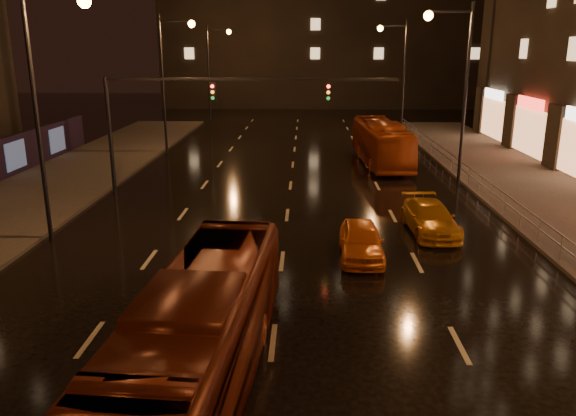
{
  "coord_description": "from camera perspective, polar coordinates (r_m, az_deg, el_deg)",
  "views": [
    {
      "loc": [
        0.82,
        -9.55,
        7.65
      ],
      "look_at": [
        0.27,
        8.46,
        2.5
      ],
      "focal_mm": 35.0,
      "sensor_mm": 36.0,
      "label": 1
    }
  ],
  "objects": [
    {
      "name": "ground",
      "position": [
        30.54,
        0.16,
        1.44
      ],
      "size": [
        140.0,
        140.0,
        0.0
      ],
      "primitive_type": "plane",
      "color": "black",
      "rests_on": "ground"
    },
    {
      "name": "traffic_signal",
      "position": [
        30.27,
        -9.61,
        10.2
      ],
      "size": [
        15.31,
        0.32,
        6.2
      ],
      "color": "black",
      "rests_on": "ground"
    },
    {
      "name": "railing_right",
      "position": [
        29.88,
        20.01,
        1.9
      ],
      "size": [
        0.05,
        56.0,
        1.0
      ],
      "color": "#99999E",
      "rests_on": "sidewalk_right"
    },
    {
      "name": "bus_red",
      "position": [
        13.34,
        -8.68,
        -12.2
      ],
      "size": [
        3.06,
        10.18,
        2.8
      ],
      "primitive_type": "imported",
      "rotation": [
        0.0,
        0.0,
        -0.07
      ],
      "color": "#601E0D",
      "rests_on": "ground"
    },
    {
      "name": "bus_curb",
      "position": [
        38.88,
        9.45,
        6.56
      ],
      "size": [
        3.06,
        10.57,
        2.91
      ],
      "primitive_type": "imported",
      "rotation": [
        0.0,
        0.0,
        0.06
      ],
      "color": "#9D370F",
      "rests_on": "ground"
    },
    {
      "name": "taxi_near",
      "position": [
        21.3,
        7.44,
        -3.32
      ],
      "size": [
        1.7,
        3.99,
        1.35
      ],
      "primitive_type": "imported",
      "rotation": [
        0.0,
        0.0,
        -0.03
      ],
      "color": "orange",
      "rests_on": "ground"
    },
    {
      "name": "taxi_far",
      "position": [
        24.74,
        14.24,
        -0.99
      ],
      "size": [
        2.07,
        4.58,
        1.3
      ],
      "primitive_type": "imported",
      "rotation": [
        0.0,
        0.0,
        0.06
      ],
      "color": "orange",
      "rests_on": "ground"
    }
  ]
}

